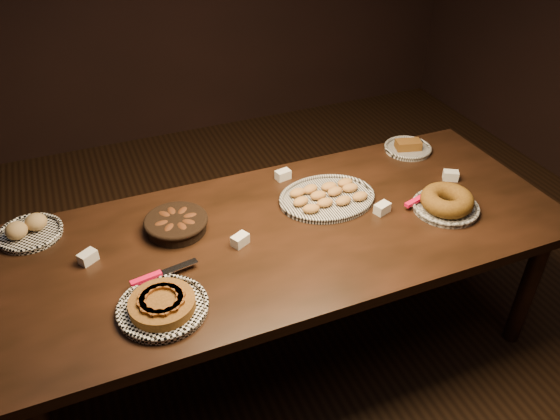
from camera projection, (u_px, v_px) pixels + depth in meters
name	position (u px, v px, depth m)	size (l,w,h in m)	color
ground	(288.00, 346.00, 2.75)	(5.00, 5.00, 0.00)	black
buffet_table	(290.00, 242.00, 2.36)	(2.40, 1.00, 0.75)	black
apple_tart_plate	(162.00, 305.00, 1.92)	(0.34, 0.37, 0.06)	white
madeleine_platter	(327.00, 197.00, 2.48)	(0.45, 0.36, 0.05)	black
bundt_cake_plate	(446.00, 202.00, 2.41)	(0.32, 0.29, 0.09)	black
croissant_basket	(176.00, 223.00, 2.28)	(0.31, 0.31, 0.07)	black
bread_roll_plate	(29.00, 230.00, 2.26)	(0.27, 0.27, 0.08)	white
loaf_plate	(408.00, 148.00, 2.85)	(0.25, 0.25, 0.06)	black
tent_cards	(297.00, 208.00, 2.40)	(1.77, 0.49, 0.04)	white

